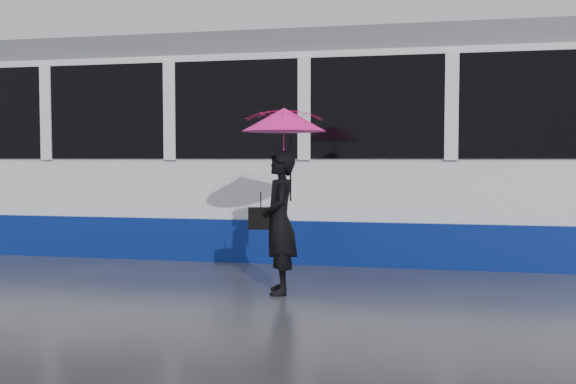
# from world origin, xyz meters

# --- Properties ---
(ground) EXTENTS (90.00, 90.00, 0.00)m
(ground) POSITION_xyz_m (0.00, 0.00, 0.00)
(ground) COLOR #27272B
(ground) RESTS_ON ground
(rails) EXTENTS (34.00, 1.51, 0.02)m
(rails) POSITION_xyz_m (0.00, 2.50, 0.01)
(rails) COLOR #3F3D38
(rails) RESTS_ON ground
(tram) EXTENTS (26.00, 2.56, 3.35)m
(tram) POSITION_xyz_m (-1.66, 2.50, 1.64)
(tram) COLOR white
(tram) RESTS_ON ground
(woman) EXTENTS (0.52, 0.66, 1.59)m
(woman) POSITION_xyz_m (-0.08, -0.69, 0.80)
(woman) COLOR black
(woman) RESTS_ON ground
(umbrella) EXTENTS (1.15, 1.15, 1.08)m
(umbrella) POSITION_xyz_m (-0.03, -0.69, 1.75)
(umbrella) COLOR #F51455
(umbrella) RESTS_ON ground
(handbag) EXTENTS (0.31, 0.20, 0.43)m
(handbag) POSITION_xyz_m (-0.30, -0.67, 0.84)
(handbag) COLOR black
(handbag) RESTS_ON ground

